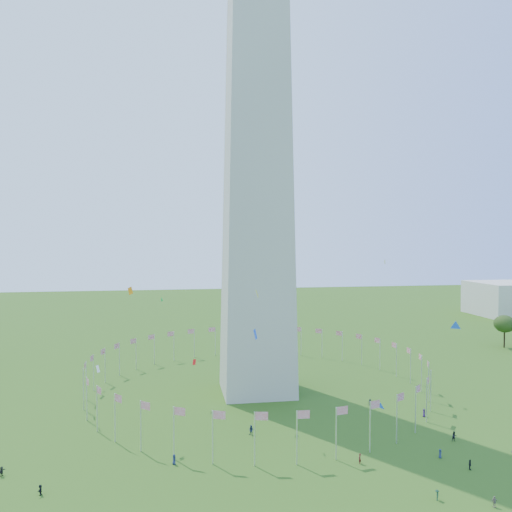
# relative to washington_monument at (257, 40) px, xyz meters

# --- Properties ---
(ground) EXTENTS (600.00, 600.00, 0.00)m
(ground) POSITION_rel_washington_monument_xyz_m (0.00, -50.00, -84.50)
(ground) COLOR #264B11
(ground) RESTS_ON ground
(washington_monument) EXTENTS (16.80, 16.80, 169.00)m
(washington_monument) POSITION_rel_washington_monument_xyz_m (0.00, 0.00, 0.00)
(washington_monument) COLOR beige
(washington_monument) RESTS_ON ground
(flag_ring) EXTENTS (80.24, 80.24, 9.00)m
(flag_ring) POSITION_rel_washington_monument_xyz_m (-0.00, 0.00, -80.00)
(flag_ring) COLOR silver
(flag_ring) RESTS_ON ground
(crowd) EXTENTS (85.42, 68.09, 1.96)m
(crowd) POSITION_rel_washington_monument_xyz_m (3.36, -47.69, -83.65)
(crowd) COLOR gray
(crowd) RESTS_ON ground
(kites_aloft) EXTENTS (103.86, 71.25, 38.74)m
(kites_aloft) POSITION_rel_washington_monument_xyz_m (9.50, -24.99, -64.44)
(kites_aloft) COLOR blue
(kites_aloft) RESTS_ON ground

